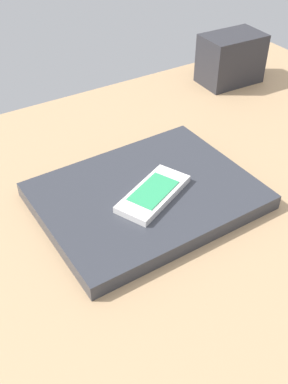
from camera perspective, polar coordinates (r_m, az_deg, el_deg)
The scene contains 4 objects.
desk_surface at distance 65.16cm, azimuth 1.96°, elevation -3.92°, with size 120.00×80.00×3.00cm, color tan.
laptop_closed at distance 65.47cm, azimuth -0.00°, elevation -0.61°, with size 30.21×23.09×2.22cm, color #33353D.
cell_phone_on_laptop at distance 63.62cm, azimuth 1.47°, elevation -0.08°, with size 12.91×9.69×1.14cm.
desk_organizer at distance 100.05cm, azimuth 10.83°, elevation 16.09°, with size 12.50×8.04×10.03cm, color #2D2D33.
Camera 1 is at (-27.01, -39.41, 45.81)cm, focal length 42.56 mm.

